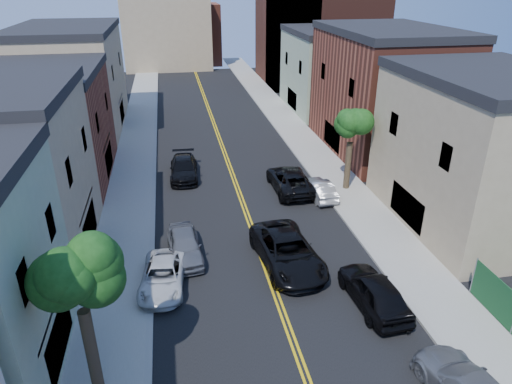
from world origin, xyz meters
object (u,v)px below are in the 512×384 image
grey_car_left (185,246)px  silver_car_right (319,189)px  white_pickup (163,276)px  black_car_right (374,291)px  black_suv_lane (287,252)px  dark_car_right_far (290,180)px  black_car_left (184,168)px

grey_car_left → silver_car_right: size_ratio=1.12×
white_pickup → black_car_right: bearing=-12.1°
silver_car_right → black_suv_lane: 8.98m
silver_car_right → dark_car_right_far: (-1.70, 1.58, 0.14)m
grey_car_left → dark_car_right_far: (8.08, 7.64, 0.04)m
grey_car_left → black_car_right: black_car_right is taller
black_car_right → silver_car_right: size_ratio=1.22×
black_car_right → grey_car_left: bearing=-37.7°
black_car_right → dark_car_right_far: (-0.61, 13.52, -0.03)m
white_pickup → black_suv_lane: bearing=12.6°
white_pickup → silver_car_right: silver_car_right is taller
grey_car_left → black_suv_lane: 5.76m
white_pickup → black_suv_lane: size_ratio=0.74×
black_suv_lane → silver_car_right: bearing=55.7°
grey_car_left → black_car_left: (0.48, 11.50, -0.01)m
grey_car_left → black_car_left: grey_car_left is taller
silver_car_right → white_pickup: bearing=33.8°
black_car_right → dark_car_right_far: black_car_right is taller
black_car_left → black_car_right: 19.22m
black_car_left → dark_car_right_far: 8.52m
black_car_right → black_suv_lane: bearing=-55.2°
white_pickup → black_car_left: 14.13m
silver_car_right → black_suv_lane: black_suv_lane is taller
black_car_left → white_pickup: bearing=-94.5°
black_car_right → silver_car_right: (1.09, 11.94, -0.18)m
grey_car_left → silver_car_right: 11.51m
black_car_right → dark_car_right_far: 13.53m
white_pickup → dark_car_right_far: bearing=54.1°
dark_car_right_far → white_pickup: bearing=46.3°
silver_car_right → dark_car_right_far: dark_car_right_far is taller
grey_car_left → white_pickup: bearing=-119.4°
white_pickup → black_suv_lane: (6.68, 0.71, 0.22)m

